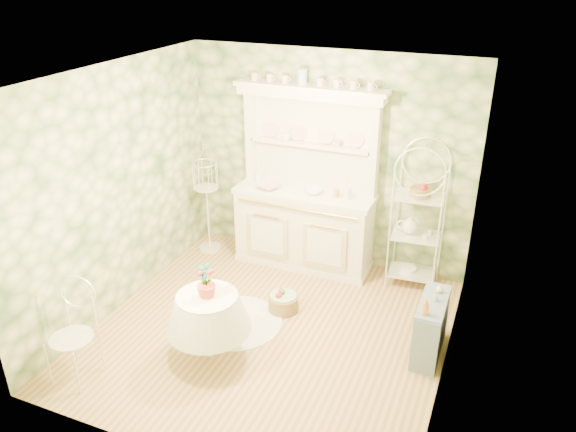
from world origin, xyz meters
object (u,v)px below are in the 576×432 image
at_px(floor_basket, 283,302).
at_px(side_shelf, 431,326).
at_px(kitchen_dresser, 305,181).
at_px(round_table, 209,327).
at_px(bakers_rack, 417,222).
at_px(birdcage_stand, 207,200).
at_px(cafe_chair, 72,342).

bearing_deg(floor_basket, side_shelf, -4.23).
relative_size(side_shelf, floor_basket, 2.37).
bearing_deg(kitchen_dresser, side_shelf, -33.86).
relative_size(side_shelf, round_table, 1.06).
height_order(bakers_rack, side_shelf, bakers_rack).
xyz_separation_m(kitchen_dresser, side_shelf, (1.82, -1.22, -0.83)).
distance_m(kitchen_dresser, birdcage_stand, 1.39).
xyz_separation_m(round_table, birdcage_stand, (-1.13, 1.97, 0.39)).
bearing_deg(floor_basket, kitchen_dresser, 99.07).
bearing_deg(round_table, bakers_rack, 53.67).
distance_m(kitchen_dresser, cafe_chair, 3.20).
distance_m(bakers_rack, birdcage_stand, 2.73).
bearing_deg(side_shelf, kitchen_dresser, 148.30).
height_order(kitchen_dresser, bakers_rack, kitchen_dresser).
height_order(side_shelf, round_table, round_table).
bearing_deg(floor_basket, birdcage_stand, 147.47).
bearing_deg(floor_basket, cafe_chair, -127.95).
height_order(side_shelf, birdcage_stand, birdcage_stand).
bearing_deg(birdcage_stand, round_table, -60.13).
relative_size(bakers_rack, cafe_chair, 2.06).
distance_m(side_shelf, cafe_chair, 3.45).
relative_size(bakers_rack, birdcage_stand, 1.13).
bearing_deg(bakers_rack, floor_basket, -141.62).
bearing_deg(kitchen_dresser, round_table, -95.00).
bearing_deg(floor_basket, round_table, -109.53).
xyz_separation_m(bakers_rack, birdcage_stand, (-2.72, -0.19, -0.09)).
relative_size(side_shelf, cafe_chair, 0.92).
relative_size(kitchen_dresser, floor_basket, 7.34).
relative_size(kitchen_dresser, birdcage_stand, 1.55).
height_order(bakers_rack, floor_basket, bakers_rack).
distance_m(side_shelf, birdcage_stand, 3.34).
distance_m(kitchen_dresser, bakers_rack, 1.44).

